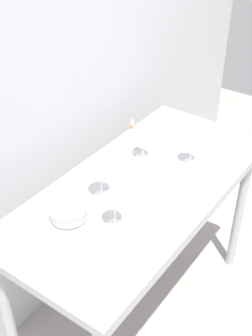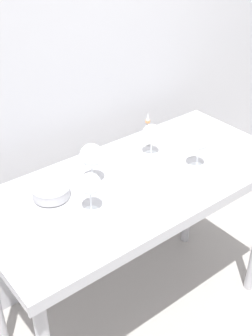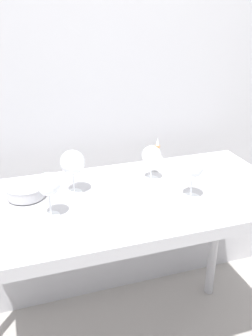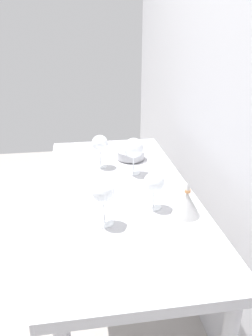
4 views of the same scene
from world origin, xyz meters
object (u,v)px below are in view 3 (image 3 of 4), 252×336
wine_glass_near_left (48,186)px  wine_glass_near_right (193,169)px  decanter_funnel (157,157)px  wine_glass_far_right (151,156)px  tasting_bowl (26,190)px  wine_glass_far_left (72,163)px  tasting_sheet_lower (140,195)px  tasting_sheet_upper (198,176)px

wine_glass_near_left → wine_glass_near_right: size_ratio=0.97×
decanter_funnel → wine_glass_near_right: bearing=-87.9°
wine_glass_far_right → tasting_bowl: 0.54m
wine_glass_near_right → tasting_bowl: size_ratio=1.14×
wine_glass_near_right → wine_glass_near_left: bearing=176.7°
wine_glass_far_left → decanter_funnel: wine_glass_far_left is taller
wine_glass_far_right → tasting_sheet_lower: (-0.10, -0.13, -0.11)m
wine_glass_near_left → tasting_sheet_upper: bearing=11.8°
wine_glass_near_right → tasting_sheet_lower: wine_glass_near_right is taller
wine_glass_near_left → wine_glass_far_right: 0.50m
tasting_bowl → wine_glass_far_left: bearing=-5.6°
tasting_bowl → decanter_funnel: decanter_funnel is taller
wine_glass_far_left → tasting_sheet_upper: wine_glass_far_left is taller
wine_glass_near_left → wine_glass_far_left: (0.12, 0.16, 0.01)m
wine_glass_far_right → tasting_bowl: size_ratio=1.01×
wine_glass_far_left → tasting_sheet_lower: bearing=-22.7°
wine_glass_far_right → tasting_sheet_lower: 0.19m
wine_glass_far_left → wine_glass_near_right: bearing=-23.4°
tasting_sheet_upper → decanter_funnel: bearing=151.3°
wine_glass_near_right → wine_glass_far_left: size_ratio=0.96×
tasting_sheet_lower → tasting_sheet_upper: bearing=-16.1°
decanter_funnel → wine_glass_near_left: bearing=-151.4°
decanter_funnel → wine_glass_far_left: bearing=-162.1°
wine_glass_far_right → decanter_funnel: bearing=56.6°
wine_glass_far_right → wine_glass_far_left: bearing=-176.4°
wine_glass_far_left → tasting_sheet_upper: 0.58m
wine_glass_far_left → decanter_funnel: 0.45m
wine_glass_near_left → decanter_funnel: bearing=28.6°
tasting_sheet_upper → decanter_funnel: size_ratio=1.51×
wine_glass_far_left → decanter_funnel: (0.42, 0.14, -0.08)m
wine_glass_far_right → tasting_sheet_lower: bearing=-127.2°
wine_glass_near_left → wine_glass_near_right: wine_glass_near_right is taller
wine_glass_near_right → tasting_sheet_upper: bearing=54.0°
wine_glass_far_left → tasting_sheet_upper: bearing=-1.6°
wine_glass_near_right → wine_glass_far_left: (-0.44, 0.19, 0.00)m
wine_glass_near_left → tasting_sheet_upper: size_ratio=0.74×
wine_glass_near_left → tasting_sheet_lower: (0.37, 0.05, -0.12)m
decanter_funnel → wine_glass_far_right: bearing=-123.4°
tasting_bowl → decanter_funnel: size_ratio=1.01×
tasting_sheet_upper → tasting_bowl: 0.75m
wine_glass_far_left → tasting_sheet_lower: (0.25, -0.11, -0.13)m
tasting_sheet_lower → tasting_bowl: 0.46m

